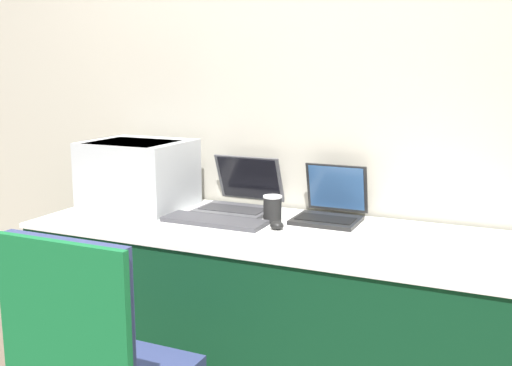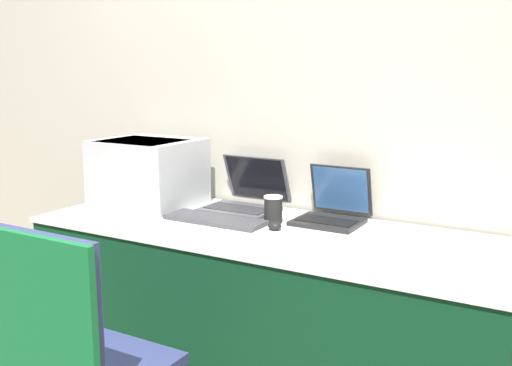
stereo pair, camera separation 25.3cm
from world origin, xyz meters
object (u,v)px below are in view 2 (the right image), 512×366
laptop_right (333,210)px  external_keyboard (215,220)px  laptop_left (246,198)px  printer (148,170)px  coffee_cup (273,209)px  mouse (275,226)px  chair (67,343)px

laptop_right → external_keyboard: (-0.44, -0.26, -0.04)m
laptop_left → external_keyboard: bearing=-88.0°
printer → coffee_cup: bearing=-0.6°
printer → mouse: 0.79m
laptop_left → external_keyboard: 0.28m
printer → coffee_cup: size_ratio=3.91×
laptop_right → coffee_cup: bearing=-145.8°
laptop_left → external_keyboard: (0.01, -0.27, -0.04)m
printer → coffee_cup: 0.71m
coffee_cup → chair: (-0.17, -1.02, -0.23)m
coffee_cup → mouse: coffee_cup is taller
coffee_cup → external_keyboard: bearing=-152.1°
laptop_left → laptop_right: 0.45m
chair → laptop_right: bearing=71.8°
laptop_left → printer: bearing=-162.5°
printer → external_keyboard: bearing=-14.7°
printer → chair: printer is taller
laptop_left → coffee_cup: size_ratio=2.90×
laptop_right → chair: (-0.38, -1.16, -0.23)m
coffee_cup → chair: 1.06m
mouse → chair: chair is taller
chair → printer: bearing=117.4°
laptop_left → chair: size_ratio=0.37×
external_keyboard → coffee_cup: 0.26m
mouse → coffee_cup: bearing=121.6°
laptop_left → laptop_right: (0.45, -0.01, -0.00)m
laptop_right → mouse: laptop_right is taller
printer → chair: 1.20m
laptop_right → chair: size_ratio=0.31×
laptop_right → printer: bearing=-171.4°
printer → external_keyboard: (0.48, -0.12, -0.16)m
coffee_cup → mouse: bearing=-58.4°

